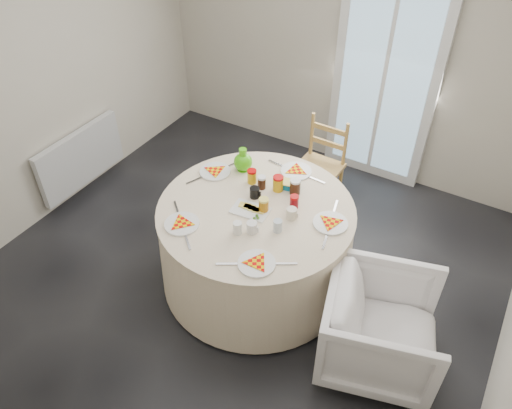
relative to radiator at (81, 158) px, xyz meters
The scene contains 14 objects.
floor 1.99m from the radiator, ahead, with size 4.00×4.00×0.00m, color black.
wall_back 2.80m from the radiator, 42.86° to the left, with size 4.00×0.02×2.60m, color #BCB5A3.
wall_left 0.94m from the radiator, 106.70° to the right, with size 0.02×4.00×2.60m, color #BCB5A3.
glass_door 3.00m from the radiator, 36.79° to the left, with size 1.00×0.08×2.10m, color silver.
radiator is the anchor object (origin of this frame).
table 2.07m from the radiator, ahead, with size 1.52×1.52×0.77m, color beige.
wooden_chair 2.29m from the radiator, 24.80° to the left, with size 0.40×0.38×0.89m, color tan, non-canonical shape.
armchair 3.21m from the radiator, ahead, with size 0.75×0.71×0.78m, color white.
place_settings 2.11m from the radiator, ahead, with size 1.37×1.37×0.03m, color white, non-canonical shape.
jar_cluster 2.13m from the radiator, ahead, with size 0.48×0.24×0.14m, color #A44611, non-canonical shape.
butter_tub 2.22m from the radiator, ahead, with size 0.14×0.10×0.06m, color #076D9D.
green_pitcher 1.81m from the radiator, ahead, with size 0.15×0.15×0.19m, color #45BF10, non-canonical shape.
cheese_platter 2.09m from the radiator, ahead, with size 0.27×0.18×0.04m, color white, non-canonical shape.
mugs_glasses 2.22m from the radiator, ahead, with size 0.57×0.57×0.10m, color gray, non-canonical shape.
Camera 1 is at (1.55, -2.35, 3.18)m, focal length 35.00 mm.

